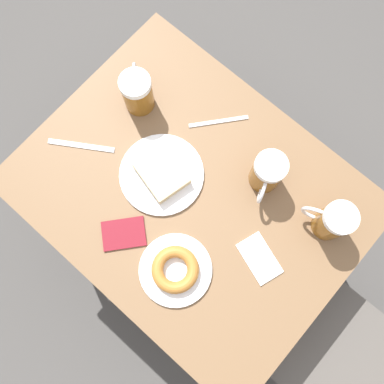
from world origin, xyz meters
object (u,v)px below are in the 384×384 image
Objects in this scene: napkin_folded at (259,258)px; knife at (81,146)px; plate_with_cake at (161,173)px; beer_mug_left at (267,173)px; plate_with_donut at (175,270)px; beer_mug_right at (137,92)px; passport_near_edge at (124,234)px; beer_mug_center at (333,221)px; fork at (219,121)px.

napkin_folded is 0.64m from knife.
beer_mug_left reaches higher than plate_with_cake.
beer_mug_right reaches higher than plate_with_donut.
passport_near_edge is at bearing -27.00° from beer_mug_left.
beer_mug_center is 0.92× the size of napkin_folded.
beer_mug_center is 1.00× the size of beer_mug_right.
beer_mug_left is at bearing 128.66° from plate_with_cake.
beer_mug_center reaches higher than napkin_folded.
napkin_folded is at bearing 139.11° from plate_with_donut.
beer_mug_center is at bearing 113.82° from plate_with_cake.
fork is 0.83× the size of knife.
plate_with_cake is 1.81× the size of beer_mug_right.
plate_with_cake is at bearing 110.85° from knife.
fork is 0.99× the size of passport_near_edge.
plate_with_cake is at bearing -66.18° from beer_mug_center.
passport_near_edge is (0.21, -0.34, 0.00)m from napkin_folded.
passport_near_edge is at bearing 36.37° from beer_mug_right.
beer_mug_left is (-0.38, 0.02, 0.05)m from plate_with_donut.
beer_mug_center reaches higher than fork.
beer_mug_center is 0.93× the size of passport_near_edge.
beer_mug_center is 0.78m from knife.
knife is 1.20× the size of passport_near_edge.
beer_mug_right is at bearing 170.75° from knife.
plate_with_donut is 1.39× the size of fork.
beer_mug_right is (-0.13, -0.21, 0.06)m from plate_with_cake.
passport_near_edge is at bearing 2.48° from fork.
plate_with_donut is at bearing 25.36° from fork.
beer_mug_right reaches higher than passport_near_edge.
fork is (-0.43, -0.20, -0.02)m from plate_with_donut.
passport_near_edge reaches higher than fork.
plate_with_donut reaches higher than knife.
beer_mug_left is 0.25m from napkin_folded.
plate_with_donut is 0.38m from beer_mug_left.
beer_mug_left is at bearing 153.00° from passport_near_edge.
plate_with_cake is at bearing -51.34° from beer_mug_left.
plate_with_cake is 1.81× the size of beer_mug_center.
beer_mug_center is (-0.39, 0.24, 0.05)m from plate_with_donut.
plate_with_cake is at bearing -4.13° from fork.
beer_mug_left is 0.93× the size of fork.
plate_with_cake is 1.40× the size of knife.
passport_near_edge reaches higher than knife.
napkin_folded is 1.01× the size of fork.
passport_near_edge is (0.41, -0.43, -0.07)m from beer_mug_center.
plate_with_donut is at bearing -40.89° from napkin_folded.
beer_mug_center is (-0.21, 0.47, 0.06)m from plate_with_cake.
passport_near_edge is at bearing -83.21° from plate_with_donut.
plate_with_cake is at bearing -89.89° from napkin_folded.
beer_mug_center reaches higher than knife.
plate_with_cake is at bearing -169.79° from passport_near_edge.
beer_mug_right reaches higher than napkin_folded.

